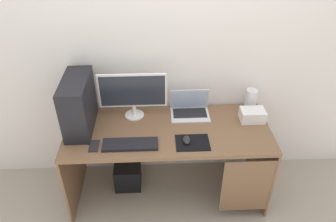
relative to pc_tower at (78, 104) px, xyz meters
The scene contains 13 objects.
ground_plane 1.18m from the pc_tower, ahead, with size 8.00×8.00×0.00m, color #9E9384.
wall_back 0.84m from the pc_tower, 23.13° to the left, with size 4.00×0.05×2.60m.
desk 0.80m from the pc_tower, ahead, with size 1.66×0.67×0.73m.
pc_tower is the anchor object (origin of this frame).
monitor 0.44m from the pc_tower, 16.08° to the left, with size 0.56×0.16×0.41m.
laptop 0.92m from the pc_tower, ahead, with size 0.33×0.23×0.22m.
speaker 1.45m from the pc_tower, ahead, with size 0.10×0.10×0.20m, color silver.
projector 1.42m from the pc_tower, ahead, with size 0.20×0.14×0.10m, color white.
keyboard 0.52m from the pc_tower, 32.95° to the right, with size 0.42×0.14×0.02m, color black.
mousepad 0.94m from the pc_tower, 16.00° to the right, with size 0.26×0.20×0.01m, color black.
mouse_left 0.89m from the pc_tower, 16.19° to the right, with size 0.06×0.10×0.03m, color #232326.
cell_phone 0.36m from the pc_tower, 63.22° to the right, with size 0.07×0.13×0.01m, color #232326.
subwoofer 0.89m from the pc_tower, ahead, with size 0.24×0.24×0.24m, color black.
Camera 1 is at (-0.09, -2.05, 2.33)m, focal length 34.35 mm.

